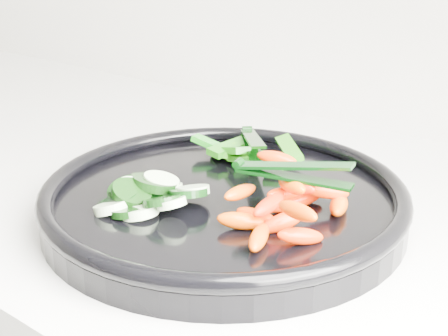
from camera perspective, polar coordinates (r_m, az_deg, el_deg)
The scene contains 6 objects.
veggie_tray at distance 0.64m, azimuth 0.00°, elevation -2.88°, with size 0.42×0.42×0.04m.
cucumber_pile at distance 0.63m, azimuth -7.00°, elevation -2.28°, with size 0.12×0.11×0.04m.
carrot_pile at distance 0.58m, azimuth 5.82°, elevation -3.24°, with size 0.13×0.15×0.05m.
pepper_pile at distance 0.73m, azimuth 1.99°, elevation 1.35°, with size 0.13×0.09×0.04m.
tong_carrot at distance 0.57m, azimuth 6.00°, elevation -0.28°, with size 0.11×0.04×0.02m.
tong_pepper at distance 0.72m, azimuth 2.59°, elevation 2.37°, with size 0.09×0.09×0.02m.
Camera 1 is at (1.06, 1.17, 1.22)m, focal length 50.00 mm.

